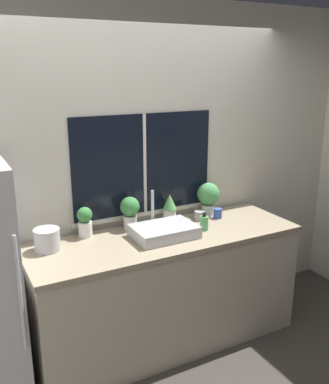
{
  "coord_description": "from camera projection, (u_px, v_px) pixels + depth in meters",
  "views": [
    {
      "loc": [
        -1.45,
        -2.36,
        2.18
      ],
      "look_at": [
        -0.01,
        0.34,
        1.28
      ],
      "focal_mm": 40.0,
      "sensor_mm": 36.0,
      "label": 1
    }
  ],
  "objects": [
    {
      "name": "wall_right",
      "position": [
        272.0,
        139.0,
        5.08
      ],
      "size": [
        0.06,
        7.0,
        2.7
      ],
      "color": "beige",
      "rests_on": "ground_plane"
    },
    {
      "name": "ground_plane",
      "position": [
        187.0,
        363.0,
        3.27
      ],
      "size": [
        14.0,
        14.0,
        0.0
      ],
      "primitive_type": "plane",
      "color": "#38332D"
    },
    {
      "name": "sink",
      "position": [
        164.0,
        231.0,
        3.25
      ],
      "size": [
        0.48,
        0.38,
        0.32
      ],
      "color": "#ADADB2",
      "rests_on": "counter"
    },
    {
      "name": "potted_plant_far_right",
      "position": [
        208.0,
        196.0,
        3.72
      ],
      "size": [
        0.2,
        0.2,
        0.28
      ],
      "color": "white",
      "rests_on": "counter"
    },
    {
      "name": "mug_blue",
      "position": [
        218.0,
        213.0,
        3.66
      ],
      "size": [
        0.07,
        0.07,
        0.08
      ],
      "color": "#3351AD",
      "rests_on": "counter"
    },
    {
      "name": "counter",
      "position": [
        166.0,
        289.0,
        3.42
      ],
      "size": [
        2.14,
        0.7,
        0.93
      ],
      "color": "#B2A893",
      "rests_on": "ground_plane"
    },
    {
      "name": "wall_back",
      "position": [
        143.0,
        172.0,
        3.52
      ],
      "size": [
        8.0,
        0.09,
        2.7
      ],
      "color": "beige",
      "rests_on": "ground_plane"
    },
    {
      "name": "soap_bottle",
      "position": [
        204.0,
        223.0,
        3.38
      ],
      "size": [
        0.07,
        0.07,
        0.15
      ],
      "color": "#519E5B",
      "rests_on": "counter"
    },
    {
      "name": "potted_plant_far_left",
      "position": [
        85.0,
        221.0,
        3.23
      ],
      "size": [
        0.12,
        0.12,
        0.23
      ],
      "color": "white",
      "rests_on": "counter"
    },
    {
      "name": "mug_grey",
      "position": [
        200.0,
        215.0,
        3.62
      ],
      "size": [
        0.09,
        0.09,
        0.08
      ],
      "color": "gray",
      "rests_on": "counter"
    },
    {
      "name": "kettle",
      "position": [
        47.0,
        239.0,
        3.0
      ],
      "size": [
        0.18,
        0.18,
        0.18
      ],
      "color": "#B2B2B7",
      "rests_on": "counter"
    },
    {
      "name": "potted_plant_center_right",
      "position": [
        170.0,
        207.0,
        3.56
      ],
      "size": [
        0.12,
        0.12,
        0.23
      ],
      "color": "white",
      "rests_on": "counter"
    },
    {
      "name": "potted_plant_center_left",
      "position": [
        130.0,
        210.0,
        3.39
      ],
      "size": [
        0.16,
        0.16,
        0.26
      ],
      "color": "white",
      "rests_on": "counter"
    }
  ]
}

